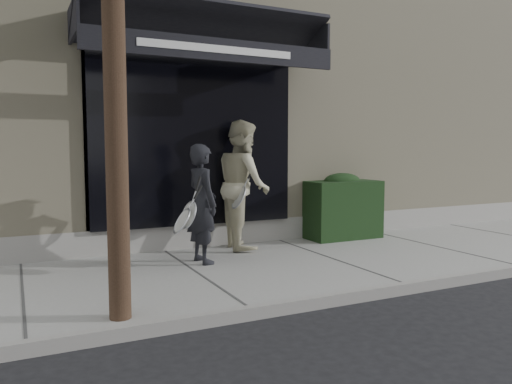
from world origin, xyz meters
TOP-DOWN VIEW (x-y plane):
  - ground at (0.00, 0.00)m, footprint 80.00×80.00m
  - sidewalk at (0.00, 0.00)m, footprint 20.00×3.00m
  - curb at (0.00, -1.55)m, footprint 20.00×0.10m
  - building_facade at (-0.01, 4.96)m, footprint 14.30×8.04m
  - hedge at (1.10, 1.25)m, footprint 1.30×0.70m
  - pedestrian_front at (-1.75, 0.50)m, footprint 0.72×0.80m
  - pedestrian_back at (-0.81, 1.20)m, footprint 0.91×1.09m

SIDE VIEW (x-z plane):
  - ground at x=0.00m, z-range 0.00..0.00m
  - sidewalk at x=0.00m, z-range 0.00..0.12m
  - curb at x=0.00m, z-range 0.00..0.14m
  - hedge at x=1.10m, z-range 0.09..1.23m
  - pedestrian_front at x=-1.75m, z-range 0.12..1.74m
  - pedestrian_back at x=-0.81m, z-range 0.12..2.12m
  - building_facade at x=-0.01m, z-range -0.08..5.56m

